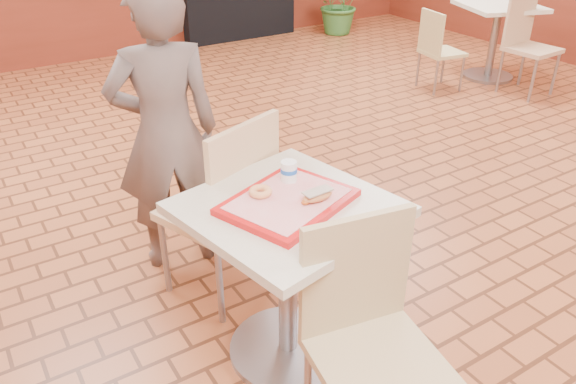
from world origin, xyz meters
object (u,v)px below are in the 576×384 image
paper_cup (289,171)px  second_table (496,29)px  chair_main_back (227,202)px  potted_plant (340,3)px  serving_tray (288,202)px  chair_second_front (527,40)px  chair_main_front (368,331)px  chair_second_left (438,47)px  long_john_donut (317,196)px  customer (166,134)px  main_table (288,258)px  ring_donut (260,192)px

paper_cup → second_table: 4.58m
chair_main_back → potted_plant: bearing=-152.2°
serving_tray → second_table: 4.71m
second_table → chair_second_front: size_ratio=0.83×
chair_main_front → paper_cup: 0.74m
chair_main_back → chair_second_left: 3.78m
second_table → chair_second_front: (-0.10, -0.47, 0.00)m
serving_tray → long_john_donut: bearing=-39.6°
serving_tray → chair_second_front: size_ratio=0.52×
customer → potted_plant: size_ratio=1.88×
chair_main_back → main_table: bearing=72.8°
chair_second_front → chair_main_back: bearing=-165.0°
long_john_donut → chair_second_front: 4.35m
ring_donut → potted_plant: bearing=50.0°
second_table → chair_second_front: 0.48m
main_table → chair_main_front: 0.52m
chair_second_front → potted_plant: size_ratio=1.14×
ring_donut → chair_main_back: bearing=82.8°
customer → paper_cup: (0.22, -0.86, 0.09)m
main_table → chair_main_front: bearing=-88.1°
customer → chair_second_front: (4.12, 0.86, -0.26)m
serving_tray → chair_second_left: 4.05m
main_table → chair_main_front: size_ratio=0.85×
serving_tray → chair_second_left: serving_tray is taller
long_john_donut → paper_cup: 0.20m
main_table → second_table: size_ratio=1.02×
long_john_donut → ring_donut: bearing=136.9°
long_john_donut → paper_cup: paper_cup is taller
customer → serving_tray: (0.14, -0.98, 0.03)m
long_john_donut → chair_second_left: 4.03m
serving_tray → long_john_donut: (0.09, -0.07, 0.04)m
customer → long_john_donut: 1.08m
chair_main_front → chair_second_left: 4.34m
customer → potted_plant: bearing=-123.6°
main_table → paper_cup: paper_cup is taller
chair_main_back → chair_second_front: chair_main_back is taller
paper_cup → chair_second_front: chair_second_front is taller
chair_main_back → potted_plant: chair_main_back is taller
main_table → paper_cup: size_ratio=9.15×
potted_plant → chair_main_front: bearing=-126.0°
paper_cup → chair_second_front: bearing=23.7°
chair_main_back → serving_tray: size_ratio=2.03×
long_john_donut → chair_second_left: long_john_donut is taller
chair_main_back → serving_tray: bearing=72.8°
customer → second_table: customer is taller
paper_cup → chair_second_front: (3.90, 1.71, -0.35)m
chair_main_front → chair_second_front: size_ratio=1.00×
paper_cup → main_table: bearing=-123.6°
paper_cup → serving_tray: bearing=-123.6°
chair_main_back → ring_donut: 0.53m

